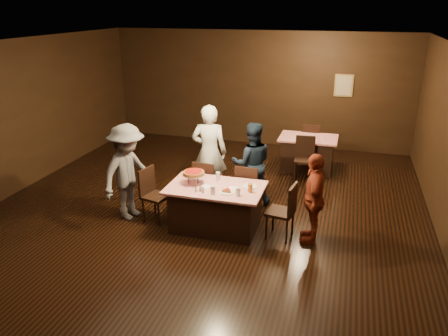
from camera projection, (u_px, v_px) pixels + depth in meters
The scene contains 23 objects.
room at pixel (193, 104), 6.90m from camera, with size 10.00×10.04×3.02m.
main_table at pixel (216, 207), 7.40m from camera, with size 1.60×1.00×0.77m, color #AC0B18.
back_table at pixel (307, 153), 10.08m from camera, with size 1.30×0.90×0.77m, color #B30B0F.
chair_far_left at pixel (207, 184), 8.15m from camera, with size 0.42×0.42×0.95m, color black.
chair_far_right at pixel (249, 188), 7.94m from camera, with size 0.42×0.42×0.95m, color black.
chair_end_left at pixel (156, 195), 7.66m from camera, with size 0.42×0.42×0.95m, color black.
chair_end_right at pixel (280, 211), 7.08m from camera, with size 0.42×0.42×0.95m, color black.
chair_back_near at pixel (304, 159), 9.42m from camera, with size 0.42×0.42×0.95m, color black.
chair_back_far at pixel (310, 142), 10.59m from camera, with size 0.42×0.42×0.95m, color black.
diner_white_jacket at pixel (209, 152), 8.44m from camera, with size 0.68×0.45×1.87m, color silver.
diner_navy_hoodie at pixel (252, 164), 8.24m from camera, with size 0.77×0.60×1.59m, color #141F32.
diner_grey_knit at pixel (128, 172), 7.63m from camera, with size 1.12×0.64×1.73m, color slate.
diner_red_shirt at pixel (314, 198), 6.89m from camera, with size 0.87×0.36×1.49m, color maroon.
pizza_stand at pixel (194, 173), 7.35m from camera, with size 0.38×0.38×0.22m.
plate_with_slice at pixel (227, 191), 7.03m from camera, with size 0.25×0.25×0.06m.
plate_empty at pixel (250, 186), 7.26m from camera, with size 0.25×0.25×0.01m, color white.
glass_front_left at pixel (213, 190), 6.96m from camera, with size 0.08×0.08×0.14m, color silver.
glass_front_right at pixel (238, 192), 6.90m from camera, with size 0.08×0.08×0.14m, color silver.
glass_amber at pixel (250, 188), 7.04m from camera, with size 0.08×0.08×0.14m, color #BF7F26.
glass_back at pixel (218, 176), 7.53m from camera, with size 0.08×0.08×0.14m, color silver.
condiments at pixel (200, 189), 7.04m from camera, with size 0.17×0.10×0.09m.
napkin_center at pixel (233, 188), 7.19m from camera, with size 0.16×0.16×0.01m, color white.
napkin_left at pixel (206, 187), 7.26m from camera, with size 0.16×0.16×0.01m, color white.
Camera 1 is at (2.38, -6.40, 3.63)m, focal length 35.00 mm.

